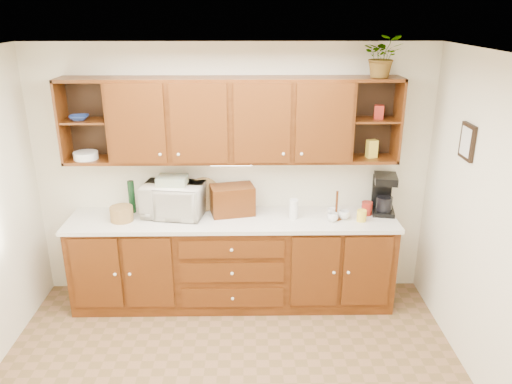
{
  "coord_description": "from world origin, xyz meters",
  "views": [
    {
      "loc": [
        0.16,
        -3.09,
        2.9
      ],
      "look_at": [
        0.23,
        1.15,
        1.32
      ],
      "focal_mm": 35.0,
      "sensor_mm": 36.0,
      "label": 1
    }
  ],
  "objects_px": {
    "bread_box": "(232,200)",
    "coffee_maker": "(384,194)",
    "microwave": "(173,200)",
    "potted_plant": "(383,56)"
  },
  "relations": [
    {
      "from": "bread_box",
      "to": "coffee_maker",
      "type": "xyz_separation_m",
      "value": [
        1.52,
        0.02,
        0.05
      ]
    },
    {
      "from": "microwave",
      "to": "bread_box",
      "type": "distance_m",
      "value": 0.58
    },
    {
      "from": "coffee_maker",
      "to": "microwave",
      "type": "bearing_deg",
      "value": -168.65
    },
    {
      "from": "potted_plant",
      "to": "microwave",
      "type": "bearing_deg",
      "value": -179.62
    },
    {
      "from": "bread_box",
      "to": "microwave",
      "type": "bearing_deg",
      "value": 170.49
    },
    {
      "from": "bread_box",
      "to": "coffee_maker",
      "type": "height_order",
      "value": "coffee_maker"
    },
    {
      "from": "microwave",
      "to": "bread_box",
      "type": "xyz_separation_m",
      "value": [
        0.58,
        0.03,
        -0.01
      ]
    },
    {
      "from": "microwave",
      "to": "coffee_maker",
      "type": "xyz_separation_m",
      "value": [
        2.1,
        0.05,
        0.03
      ]
    },
    {
      "from": "potted_plant",
      "to": "coffee_maker",
      "type": "bearing_deg",
      "value": 13.87
    },
    {
      "from": "microwave",
      "to": "potted_plant",
      "type": "height_order",
      "value": "potted_plant"
    }
  ]
}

